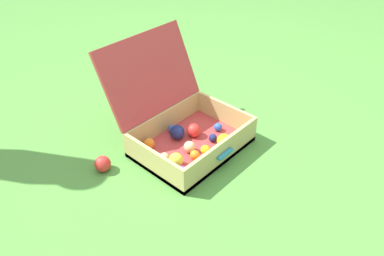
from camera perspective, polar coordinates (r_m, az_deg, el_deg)
ground_plane at (r=2.03m, az=-0.22°, el=-3.45°), size 16.00×16.00×0.00m
open_suitcase at (r=2.01m, az=-1.67°, el=0.48°), size 0.58×0.64×0.54m
stray_ball_on_grass at (r=1.94m, az=-13.39°, el=-5.30°), size 0.08×0.08×0.08m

